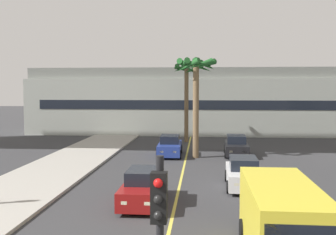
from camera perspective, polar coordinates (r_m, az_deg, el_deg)
The scene contains 9 objects.
lane_stripe_center at distance 24.17m, azimuth 2.05°, elevation -8.17°, with size 0.14×56.00×0.01m, color #DBCC4C.
pier_building_backdrop at distance 46.03m, azimuth 3.46°, elevation 2.32°, with size 36.80×8.04×7.41m.
car_queue_front at distance 18.11m, azimuth -3.58°, elevation -10.10°, with size 1.84×4.10×1.56m.
car_queue_second at distance 31.05m, azimuth 9.79°, elevation -4.11°, with size 1.94×4.15×1.56m.
car_queue_third at distance 21.37m, azimuth 10.80°, elevation -7.94°, with size 1.91×4.14×1.56m.
car_queue_fourth at distance 30.56m, azimuth 0.27°, elevation -4.18°, with size 1.90×4.13×1.56m.
delivery_van at distance 12.60m, azimuth 16.04°, elevation -14.06°, with size 2.18×5.26×2.36m.
palm_tree_near_median at distance 38.08m, azimuth 2.70°, elevation 5.24°, with size 2.71×2.80×7.58m.
palm_tree_mid_median at distance 29.39m, azimuth 4.09°, elevation 5.73°, with size 3.03×3.06×7.47m.
Camera 1 is at (1.17, 0.43, 5.21)m, focal length 42.35 mm.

